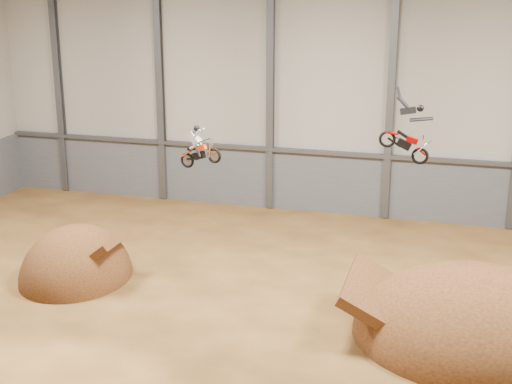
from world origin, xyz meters
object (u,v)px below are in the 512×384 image
landing_ramp (477,339)px  fmx_rider_b (401,125)px  fmx_rider_a (202,144)px  takeoff_ramp (77,278)px

landing_ramp → fmx_rider_b: (-3.30, 1.12, 7.70)m
fmx_rider_b → landing_ramp: bearing=-20.1°
landing_ramp → fmx_rider_a: 13.16m
landing_ramp → fmx_rider_a: size_ratio=4.59×
takeoff_ramp → fmx_rider_b: bearing=0.4°
takeoff_ramp → landing_ramp: size_ratio=0.60×
landing_ramp → fmx_rider_b: 8.45m
landing_ramp → fmx_rider_a: fmx_rider_a is taller
landing_ramp → fmx_rider_a: bearing=170.8°
fmx_rider_a → takeoff_ramp: bearing=-158.7°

